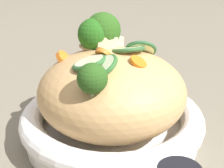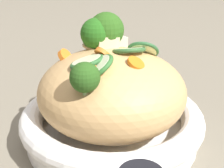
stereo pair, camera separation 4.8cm
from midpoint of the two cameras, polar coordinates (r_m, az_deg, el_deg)
ground_plane at (r=0.52m, az=2.66°, el=-9.21°), size 3.00×3.00×0.00m
serving_bowl at (r=0.50m, az=2.72°, el=-6.61°), size 0.27×0.27×0.05m
noodle_heap at (r=0.48m, az=2.84°, el=-1.33°), size 0.21×0.21×0.12m
broccoli_florets at (r=0.47m, az=0.85°, el=7.56°), size 0.13×0.16×0.08m
carrot_coins at (r=0.45m, az=0.38°, el=4.31°), size 0.13×0.11×0.04m
zucchini_slices at (r=0.45m, az=3.40°, el=4.47°), size 0.08×0.15×0.04m
chicken_chunks at (r=0.50m, az=2.28°, el=6.72°), size 0.04×0.06×0.03m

